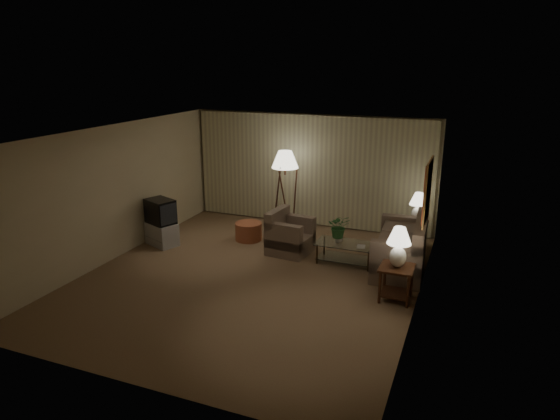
% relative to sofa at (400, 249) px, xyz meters
% --- Properties ---
extents(ground, '(7.00, 7.00, 0.00)m').
position_rel_sofa_xyz_m(ground, '(-2.50, -1.41, -0.41)').
color(ground, olive).
rests_on(ground, ground).
extents(room_shell, '(6.04, 7.02, 2.72)m').
position_rel_sofa_xyz_m(room_shell, '(-2.48, 0.10, 1.34)').
color(room_shell, beige).
rests_on(room_shell, ground).
extents(sofa, '(1.95, 1.14, 0.82)m').
position_rel_sofa_xyz_m(sofa, '(0.00, 0.00, 0.00)').
color(sofa, gray).
rests_on(sofa, ground).
extents(armchair, '(1.00, 0.97, 0.72)m').
position_rel_sofa_xyz_m(armchair, '(-2.27, 0.03, -0.05)').
color(armchair, gray).
rests_on(armchair, ground).
extents(side_table_near, '(0.56, 0.56, 0.60)m').
position_rel_sofa_xyz_m(side_table_near, '(0.15, -1.35, 0.01)').
color(side_table_near, '#371A0F').
rests_on(side_table_near, ground).
extents(side_table_far, '(0.48, 0.40, 0.60)m').
position_rel_sofa_xyz_m(side_table_far, '(0.15, 1.25, -0.01)').
color(side_table_far, '#371A0F').
rests_on(side_table_far, ground).
extents(table_lamp_near, '(0.40, 0.40, 0.70)m').
position_rel_sofa_xyz_m(table_lamp_near, '(0.15, -1.35, 0.60)').
color(table_lamp_near, white).
rests_on(table_lamp_near, side_table_near).
extents(table_lamp_far, '(0.37, 0.37, 0.64)m').
position_rel_sofa_xyz_m(table_lamp_far, '(0.15, 1.25, 0.57)').
color(table_lamp_far, white).
rests_on(table_lamp_far, side_table_far).
extents(coffee_table, '(1.17, 0.64, 0.41)m').
position_rel_sofa_xyz_m(coffee_table, '(-1.04, -0.10, -0.13)').
color(coffee_table, silver).
rests_on(coffee_table, ground).
extents(tv_cabinet, '(1.02, 0.94, 0.50)m').
position_rel_sofa_xyz_m(tv_cabinet, '(-5.05, -0.58, -0.16)').
color(tv_cabinet, '#A6A6A9').
rests_on(tv_cabinet, ground).
extents(crt_tv, '(0.93, 0.88, 0.53)m').
position_rel_sofa_xyz_m(crt_tv, '(-5.05, -0.58, 0.36)').
color(crt_tv, black).
rests_on(crt_tv, tv_cabinet).
extents(floor_lamp, '(0.62, 0.62, 1.92)m').
position_rel_sofa_xyz_m(floor_lamp, '(-2.88, 1.29, 0.60)').
color(floor_lamp, '#371A0F').
rests_on(floor_lamp, ground).
extents(ottoman, '(0.69, 0.69, 0.40)m').
position_rel_sofa_xyz_m(ottoman, '(-3.42, 0.40, -0.21)').
color(ottoman, '#B55C3D').
rests_on(ottoman, ground).
extents(vase, '(0.17, 0.17, 0.17)m').
position_rel_sofa_xyz_m(vase, '(-1.19, -0.10, 0.09)').
color(vase, white).
rests_on(vase, coffee_table).
extents(flowers, '(0.53, 0.50, 0.48)m').
position_rel_sofa_xyz_m(flowers, '(-1.19, -0.10, 0.41)').
color(flowers, '#306D31').
rests_on(flowers, vase).
extents(book, '(0.19, 0.23, 0.02)m').
position_rel_sofa_xyz_m(book, '(-0.79, -0.20, 0.02)').
color(book, olive).
rests_on(book, coffee_table).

